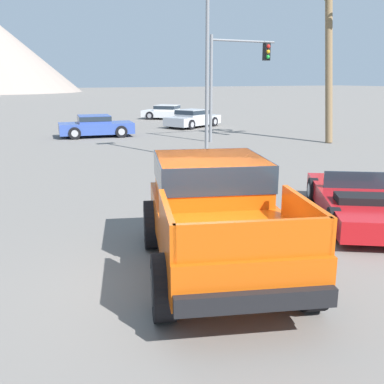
{
  "coord_description": "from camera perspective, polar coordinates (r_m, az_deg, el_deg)",
  "views": [
    {
      "loc": [
        -3.16,
        -6.16,
        3.25
      ],
      "look_at": [
        0.48,
        1.01,
        1.21
      ],
      "focal_mm": 42.0,
      "sensor_mm": 36.0,
      "label": 1
    }
  ],
  "objects": [
    {
      "name": "parked_car_silver",
      "position": [
        31.13,
        0.07,
        9.37
      ],
      "size": [
        4.56,
        3.41,
        1.2
      ],
      "rotation": [
        0.0,
        0.0,
        5.15
      ],
      "color": "#B7BABF",
      "rests_on": "ground_plane"
    },
    {
      "name": "ground_plane",
      "position": [
        7.65,
        0.22,
        -10.91
      ],
      "size": [
        320.0,
        320.0,
        0.0
      ],
      "primitive_type": "plane",
      "color": "slate"
    },
    {
      "name": "traffic_light_main",
      "position": [
        24.42,
        5.72,
        15.42
      ],
      "size": [
        3.93,
        0.38,
        5.38
      ],
      "color": "slate",
      "rests_on": "ground_plane"
    },
    {
      "name": "street_lamp_post",
      "position": [
        17.9,
        1.95,
        18.08
      ],
      "size": [
        0.9,
        0.24,
        7.38
      ],
      "color": "slate",
      "rests_on": "ground_plane"
    },
    {
      "name": "red_convertible_car",
      "position": [
        11.26,
        20.48,
        -1.27
      ],
      "size": [
        3.98,
        4.79,
        1.05
      ],
      "rotation": [
        0.0,
        0.0,
        -0.58
      ],
      "color": "#B21419",
      "rests_on": "ground_plane"
    },
    {
      "name": "parked_car_blue",
      "position": [
        26.49,
        -12.13,
        8.23
      ],
      "size": [
        4.36,
        2.46,
        1.22
      ],
      "rotation": [
        0.0,
        0.0,
        4.56
      ],
      "color": "#334C9E",
      "rests_on": "ground_plane"
    },
    {
      "name": "orange_pickup_truck",
      "position": [
        7.78,
        3.01,
        -2.04
      ],
      "size": [
        3.47,
        5.08,
        1.87
      ],
      "rotation": [
        0.0,
        0.0,
        -0.33
      ],
      "color": "#CC4C0C",
      "rests_on": "ground_plane"
    },
    {
      "name": "palm_tree_short",
      "position": [
        24.54,
        17.8,
        20.31
      ],
      "size": [
        2.92,
        2.83,
        8.23
      ],
      "color": "brown",
      "rests_on": "ground_plane"
    },
    {
      "name": "parked_car_white",
      "position": [
        37.27,
        -3.07,
        10.11
      ],
      "size": [
        4.22,
        4.16,
        1.14
      ],
      "rotation": [
        0.0,
        0.0,
        3.95
      ],
      "color": "white",
      "rests_on": "ground_plane"
    }
  ]
}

